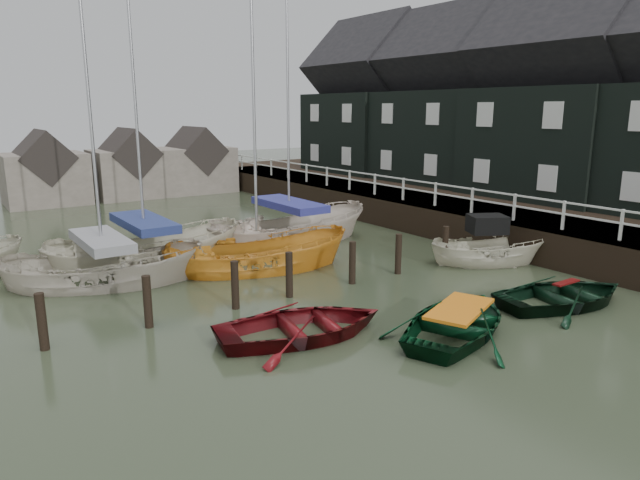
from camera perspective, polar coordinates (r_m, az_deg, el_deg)
ground at (r=15.77m, az=6.50°, el=-7.76°), size 120.00×120.00×0.00m
pier at (r=28.93m, az=7.69°, el=3.23°), size 3.04×32.00×2.70m
land_strip at (r=32.98m, az=14.78°, el=2.86°), size 14.00×38.00×1.50m
quay_houses at (r=31.65m, az=17.26°, el=12.65°), size 6.52×28.14×10.01m
mooring_pilings at (r=17.26m, az=-2.85°, el=-4.08°), size 13.72×0.22×1.80m
far_sheds at (r=38.70m, az=-18.75°, el=6.83°), size 14.00×4.08×4.39m
rowboat_red at (r=14.44m, az=-1.75°, el=-9.67°), size 4.86×3.88×0.90m
rowboat_green at (r=15.08m, az=13.67°, el=-9.04°), size 5.25×4.58×0.91m
rowboat_dkgreen at (r=18.11m, az=23.20°, el=-5.99°), size 4.84×3.93×0.88m
motorboat at (r=21.81m, az=16.53°, el=-2.08°), size 4.69×3.57×2.64m
sailboat_a at (r=19.81m, az=-20.70°, el=-3.99°), size 6.73×4.58×10.75m
sailboat_b at (r=21.65m, az=-16.95°, el=-2.30°), size 7.28×3.72×12.51m
sailboat_c at (r=20.39m, az=-6.23°, el=-2.87°), size 6.96×4.36×11.40m
sailboat_d at (r=24.23m, az=-3.07°, el=-0.15°), size 7.47×3.43×11.73m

